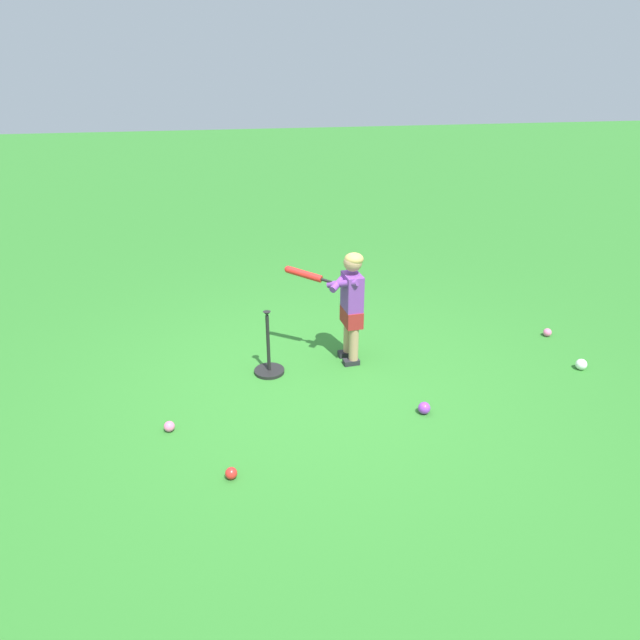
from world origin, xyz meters
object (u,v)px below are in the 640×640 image
(play_ball_center_lawn, at_px, (169,426))
(play_ball_near_batter, at_px, (231,473))
(batting_tee, at_px, (269,363))
(play_ball_midfield, at_px, (547,332))
(play_ball_behind_batter, at_px, (424,408))
(play_ball_far_right, at_px, (581,364))
(child_batter, at_px, (349,298))

(play_ball_center_lawn, xyz_separation_m, play_ball_near_batter, (-0.65, -0.45, 0.00))
(play_ball_center_lawn, relative_size, batting_tee, 0.14)
(play_ball_center_lawn, distance_m, play_ball_midfield, 3.94)
(play_ball_behind_batter, bearing_deg, play_ball_far_right, -76.15)
(play_ball_center_lawn, bearing_deg, batting_tee, -48.54)
(play_ball_midfield, bearing_deg, play_ball_behind_batter, 122.29)
(play_ball_center_lawn, height_order, play_ball_near_batter, same)
(child_batter, xyz_separation_m, play_ball_center_lawn, (-0.87, 1.64, -0.61))
(play_ball_behind_batter, bearing_deg, play_ball_center_lawn, 86.14)
(play_ball_center_lawn, distance_m, play_ball_near_batter, 0.79)
(child_batter, height_order, play_ball_center_lawn, child_batter)
(batting_tee, bearing_deg, play_ball_far_right, -99.54)
(play_ball_near_batter, distance_m, play_ball_midfield, 3.73)
(play_ball_near_batter, bearing_deg, play_ball_midfield, -64.20)
(play_ball_far_right, height_order, play_ball_midfield, play_ball_far_right)
(play_ball_center_lawn, relative_size, play_ball_behind_batter, 0.84)
(play_ball_midfield, xyz_separation_m, batting_tee, (-0.21, 2.95, 0.06))
(play_ball_midfield, relative_size, batting_tee, 0.14)
(play_ball_behind_batter, bearing_deg, batting_tee, 52.57)
(play_ball_behind_batter, bearing_deg, play_ball_midfield, -57.71)
(play_ball_center_lawn, distance_m, play_ball_far_right, 3.76)
(batting_tee, bearing_deg, child_batter, -82.07)
(play_ball_midfield, height_order, batting_tee, batting_tee)
(play_ball_far_right, xyz_separation_m, play_ball_midfield, (0.70, -0.07, -0.01))
(batting_tee, bearing_deg, play_ball_behind_batter, -127.43)
(play_ball_near_batter, bearing_deg, play_ball_far_right, -74.27)
(play_ball_behind_batter, xyz_separation_m, batting_tee, (0.90, 1.18, 0.05))
(play_ball_near_batter, height_order, play_ball_behind_batter, play_ball_behind_batter)
(child_batter, height_order, play_ball_near_batter, child_batter)
(play_ball_far_right, bearing_deg, child_batter, 74.35)
(child_batter, xyz_separation_m, batting_tee, (-0.11, 0.77, -0.55))
(play_ball_far_right, relative_size, batting_tee, 0.17)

